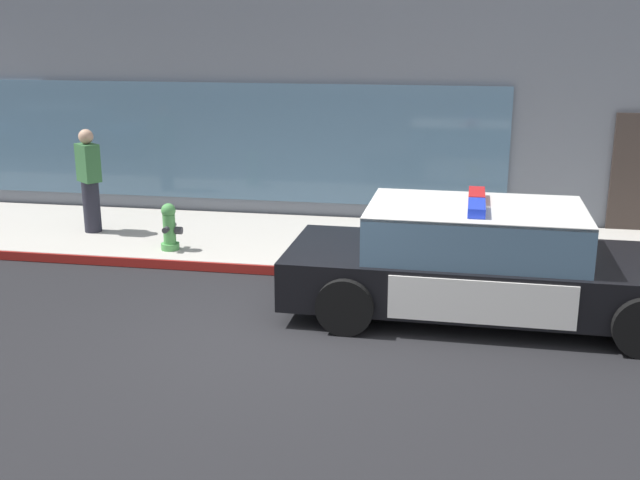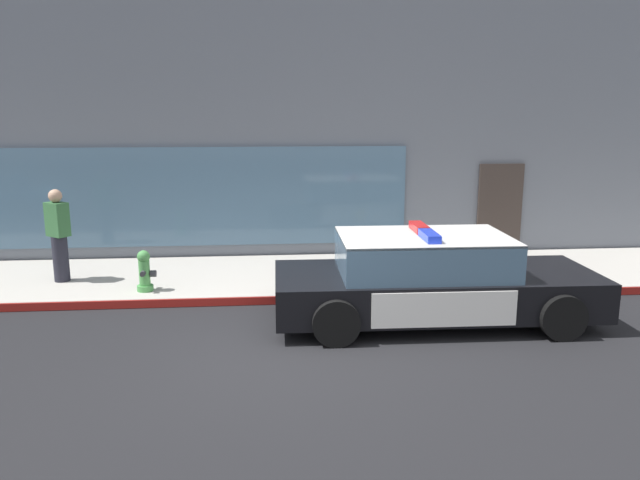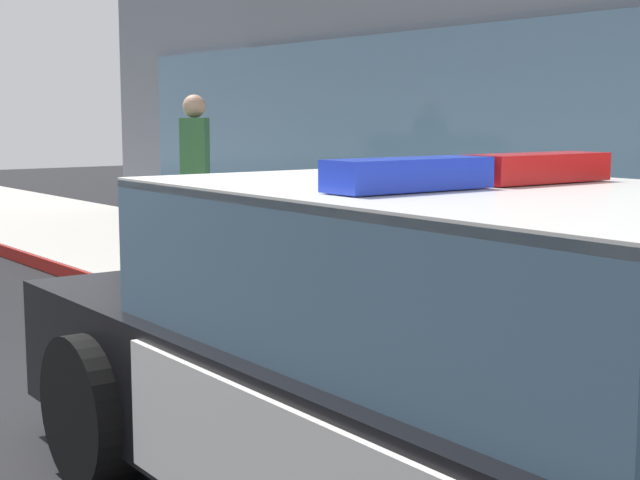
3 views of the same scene
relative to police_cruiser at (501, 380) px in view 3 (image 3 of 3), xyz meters
name	(u,v)px [view 3 (image 3 of 3)]	position (x,y,z in m)	size (l,w,h in m)	color
sidewalk	(489,328)	(-2.38, 2.57, -0.60)	(48.00, 3.02, 0.15)	#B2ADA3
curb_red_paint	(327,361)	(-2.38, 1.04, -0.60)	(28.80, 0.04, 0.14)	maroon
police_cruiser	(501,380)	(0.00, 0.00, 0.00)	(4.99, 2.16, 1.49)	black
fire_hydrant	(213,248)	(-4.67, 1.57, -0.18)	(0.34, 0.39, 0.73)	#4C994C
pedestrian_on_sidewalk	(195,176)	(-6.33, 2.35, 0.33)	(0.48, 0.45, 1.71)	#23232D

